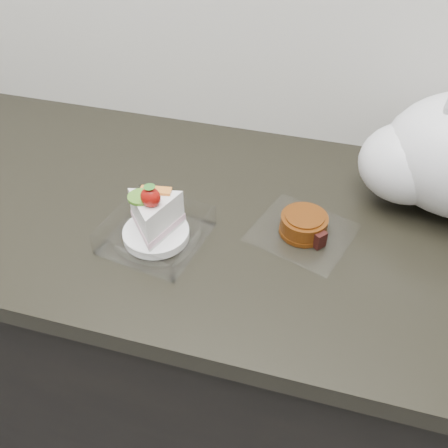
# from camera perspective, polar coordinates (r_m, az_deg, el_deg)

# --- Properties ---
(counter) EXTENTS (2.04, 0.64, 0.90)m
(counter) POSITION_cam_1_polar(r_m,az_deg,el_deg) (1.31, -3.84, -13.07)
(counter) COLOR black
(counter) RESTS_ON ground
(cake_tray) EXTENTS (0.19, 0.19, 0.13)m
(cake_tray) POSITION_cam_1_polar(r_m,az_deg,el_deg) (0.89, -7.89, -0.08)
(cake_tray) COLOR white
(cake_tray) RESTS_ON counter
(mooncake_wrap) EXTENTS (0.21, 0.20, 0.04)m
(mooncake_wrap) POSITION_cam_1_polar(r_m,az_deg,el_deg) (0.92, 9.14, -0.25)
(mooncake_wrap) COLOR white
(mooncake_wrap) RESTS_ON counter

